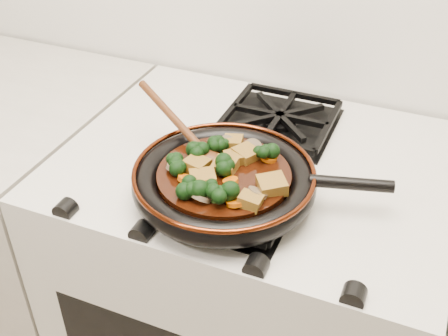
% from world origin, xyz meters
% --- Properties ---
extents(stove, '(0.76, 0.60, 0.90)m').
position_xyz_m(stove, '(0.00, 1.69, 0.45)').
color(stove, beige).
rests_on(stove, ground).
extents(burner_grate_front, '(0.23, 0.23, 0.03)m').
position_xyz_m(burner_grate_front, '(0.00, 1.55, 0.91)').
color(burner_grate_front, black).
rests_on(burner_grate_front, stove).
extents(burner_grate_back, '(0.23, 0.23, 0.03)m').
position_xyz_m(burner_grate_back, '(0.00, 1.83, 0.91)').
color(burner_grate_back, black).
rests_on(burner_grate_back, stove).
extents(skillet, '(0.44, 0.32, 0.05)m').
position_xyz_m(skillet, '(-0.01, 1.55, 0.94)').
color(skillet, black).
rests_on(skillet, burner_grate_front).
extents(braising_sauce, '(0.23, 0.23, 0.02)m').
position_xyz_m(braising_sauce, '(-0.01, 1.55, 0.95)').
color(braising_sauce, black).
rests_on(braising_sauce, skillet).
extents(tofu_cube_0, '(0.04, 0.05, 0.03)m').
position_xyz_m(tofu_cube_0, '(-0.06, 1.54, 0.97)').
color(tofu_cube_0, brown).
rests_on(tofu_cube_0, braising_sauce).
extents(tofu_cube_1, '(0.04, 0.04, 0.03)m').
position_xyz_m(tofu_cube_1, '(-0.01, 1.56, 0.97)').
color(tofu_cube_1, brown).
rests_on(tofu_cube_1, braising_sauce).
extents(tofu_cube_2, '(0.04, 0.04, 0.02)m').
position_xyz_m(tofu_cube_2, '(-0.03, 1.63, 0.97)').
color(tofu_cube_2, brown).
rests_on(tofu_cube_2, braising_sauce).
extents(tofu_cube_3, '(0.06, 0.06, 0.03)m').
position_xyz_m(tofu_cube_3, '(-0.03, 1.51, 0.97)').
color(tofu_cube_3, brown).
rests_on(tofu_cube_3, braising_sauce).
extents(tofu_cube_4, '(0.05, 0.05, 0.02)m').
position_xyz_m(tofu_cube_4, '(-0.01, 1.59, 0.97)').
color(tofu_cube_4, brown).
rests_on(tofu_cube_4, braising_sauce).
extents(tofu_cube_5, '(0.04, 0.03, 0.03)m').
position_xyz_m(tofu_cube_5, '(0.06, 1.49, 0.97)').
color(tofu_cube_5, brown).
rests_on(tofu_cube_5, braising_sauce).
extents(tofu_cube_6, '(0.06, 0.06, 0.03)m').
position_xyz_m(tofu_cube_6, '(0.08, 1.54, 0.97)').
color(tofu_cube_6, brown).
rests_on(tofu_cube_6, braising_sauce).
extents(tofu_cube_7, '(0.05, 0.05, 0.02)m').
position_xyz_m(tofu_cube_7, '(0.01, 1.61, 0.97)').
color(tofu_cube_7, brown).
rests_on(tofu_cube_7, braising_sauce).
extents(broccoli_floret_0, '(0.08, 0.08, 0.07)m').
position_xyz_m(broccoli_floret_0, '(0.01, 1.47, 0.97)').
color(broccoli_floret_0, black).
rests_on(broccoli_floret_0, braising_sauce).
extents(broccoli_floret_1, '(0.09, 0.09, 0.06)m').
position_xyz_m(broccoli_floret_1, '(-0.07, 1.57, 0.97)').
color(broccoli_floret_1, black).
rests_on(broccoli_floret_1, braising_sauce).
extents(broccoli_floret_2, '(0.06, 0.06, 0.06)m').
position_xyz_m(broccoli_floret_2, '(-0.04, 1.61, 0.97)').
color(broccoli_floret_2, black).
rests_on(broccoli_floret_2, braising_sauce).
extents(broccoli_floret_3, '(0.08, 0.08, 0.08)m').
position_xyz_m(broccoli_floret_3, '(0.04, 1.61, 0.97)').
color(broccoli_floret_3, black).
rests_on(broccoli_floret_3, braising_sauce).
extents(broccoli_floret_4, '(0.09, 0.08, 0.07)m').
position_xyz_m(broccoli_floret_4, '(-0.09, 1.52, 0.97)').
color(broccoli_floret_4, black).
rests_on(broccoli_floret_4, braising_sauce).
extents(broccoli_floret_5, '(0.09, 0.09, 0.08)m').
position_xyz_m(broccoli_floret_5, '(-0.03, 1.47, 0.97)').
color(broccoli_floret_5, black).
rests_on(broccoli_floret_5, braising_sauce).
extents(broccoli_floret_6, '(0.07, 0.07, 0.07)m').
position_xyz_m(broccoli_floret_6, '(0.02, 1.48, 0.97)').
color(broccoli_floret_6, black).
rests_on(broccoli_floret_6, braising_sauce).
extents(broccoli_floret_7, '(0.09, 0.08, 0.06)m').
position_xyz_m(broccoli_floret_7, '(-0.02, 1.54, 0.97)').
color(broccoli_floret_7, black).
rests_on(broccoli_floret_7, braising_sauce).
extents(carrot_coin_0, '(0.03, 0.03, 0.01)m').
position_xyz_m(carrot_coin_0, '(0.05, 1.62, 0.96)').
color(carrot_coin_0, '#B44B05').
rests_on(carrot_coin_0, braising_sauce).
extents(carrot_coin_1, '(0.03, 0.03, 0.02)m').
position_xyz_m(carrot_coin_1, '(0.01, 1.52, 0.96)').
color(carrot_coin_1, '#B44B05').
rests_on(carrot_coin_1, braising_sauce).
extents(carrot_coin_2, '(0.03, 0.03, 0.02)m').
position_xyz_m(carrot_coin_2, '(-0.00, 1.60, 0.96)').
color(carrot_coin_2, '#B44B05').
rests_on(carrot_coin_2, braising_sauce).
extents(carrot_coin_3, '(0.03, 0.03, 0.02)m').
position_xyz_m(carrot_coin_3, '(-0.06, 1.50, 0.96)').
color(carrot_coin_3, '#B44B05').
rests_on(carrot_coin_3, braising_sauce).
extents(carrot_coin_4, '(0.03, 0.03, 0.02)m').
position_xyz_m(carrot_coin_4, '(0.04, 1.48, 0.96)').
color(carrot_coin_4, '#B44B05').
rests_on(carrot_coin_4, braising_sauce).
extents(carrot_coin_5, '(0.03, 0.03, 0.01)m').
position_xyz_m(carrot_coin_5, '(-0.03, 1.49, 0.96)').
color(carrot_coin_5, '#B44B05').
rests_on(carrot_coin_5, braising_sauce).
extents(mushroom_slice_0, '(0.05, 0.05, 0.02)m').
position_xyz_m(mushroom_slice_0, '(0.06, 1.51, 0.97)').
color(mushroom_slice_0, brown).
rests_on(mushroom_slice_0, braising_sauce).
extents(mushroom_slice_1, '(0.04, 0.04, 0.03)m').
position_xyz_m(mushroom_slice_1, '(-0.02, 1.46, 0.97)').
color(mushroom_slice_1, brown).
rests_on(mushroom_slice_1, braising_sauce).
extents(mushroom_slice_2, '(0.04, 0.04, 0.02)m').
position_xyz_m(mushroom_slice_2, '(-0.09, 1.52, 0.97)').
color(mushroom_slice_2, brown).
rests_on(mushroom_slice_2, braising_sauce).
extents(mushroom_slice_3, '(0.04, 0.04, 0.03)m').
position_xyz_m(mushroom_slice_3, '(0.01, 1.63, 0.97)').
color(mushroom_slice_3, brown).
rests_on(mushroom_slice_3, braising_sauce).
extents(mushroom_slice_4, '(0.04, 0.04, 0.03)m').
position_xyz_m(mushroom_slice_4, '(-0.04, 1.63, 0.97)').
color(mushroom_slice_4, brown).
rests_on(mushroom_slice_4, braising_sauce).
extents(wooden_spoon, '(0.14, 0.09, 0.22)m').
position_xyz_m(wooden_spoon, '(-0.11, 1.61, 0.98)').
color(wooden_spoon, '#4E2710').
rests_on(wooden_spoon, braising_sauce).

